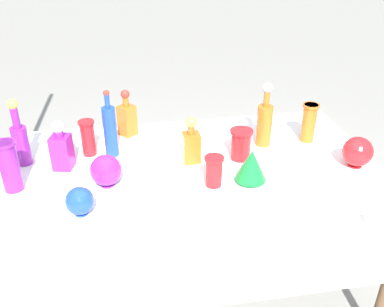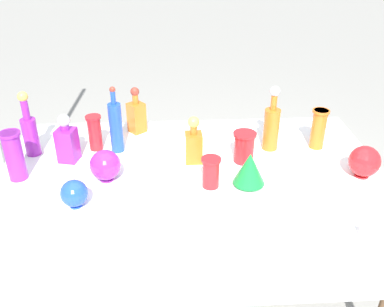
{
  "view_description": "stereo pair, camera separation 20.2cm",
  "coord_description": "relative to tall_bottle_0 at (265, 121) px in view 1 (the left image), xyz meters",
  "views": [
    {
      "loc": [
        -0.3,
        -1.73,
        1.85
      ],
      "look_at": [
        0.0,
        0.0,
        0.86
      ],
      "focal_mm": 40.0,
      "sensor_mm": 36.0,
      "label": 1
    },
    {
      "loc": [
        -0.1,
        -1.76,
        1.85
      ],
      "look_at": [
        0.0,
        0.0,
        0.86
      ],
      "focal_mm": 40.0,
      "sensor_mm": 36.0,
      "label": 2
    }
  ],
  "objects": [
    {
      "name": "ground_plane",
      "position": [
        -0.42,
        -0.21,
        -0.9
      ],
      "size": [
        40.0,
        40.0,
        0.0
      ],
      "primitive_type": "plane",
      "color": "gray"
    },
    {
      "name": "display_table",
      "position": [
        -0.42,
        -0.24,
        -0.19
      ],
      "size": [
        1.86,
        1.17,
        0.76
      ],
      "color": "white",
      "rests_on": "ground"
    },
    {
      "name": "tall_bottle_0",
      "position": [
        0.0,
        0.0,
        0.0
      ],
      "size": [
        0.08,
        0.08,
        0.35
      ],
      "color": "orange",
      "rests_on": "display_table"
    },
    {
      "name": "tall_bottle_1",
      "position": [
        -1.23,
        0.01,
        -0.0
      ],
      "size": [
        0.08,
        0.08,
        0.34
      ],
      "color": "purple",
      "rests_on": "display_table"
    },
    {
      "name": "tall_bottle_2",
      "position": [
        -0.8,
        0.02,
        0.01
      ],
      "size": [
        0.07,
        0.07,
        0.35
      ],
      "color": "blue",
      "rests_on": "display_table"
    },
    {
      "name": "square_decanter_0",
      "position": [
        -1.04,
        -0.07,
        -0.03
      ],
      "size": [
        0.11,
        0.11,
        0.25
      ],
      "color": "purple",
      "rests_on": "display_table"
    },
    {
      "name": "square_decanter_1",
      "position": [
        -0.71,
        0.24,
        -0.03
      ],
      "size": [
        0.11,
        0.11,
        0.27
      ],
      "color": "orange",
      "rests_on": "display_table"
    },
    {
      "name": "square_decanter_2",
      "position": [
        -0.41,
        -0.11,
        -0.04
      ],
      "size": [
        0.09,
        0.09,
        0.24
      ],
      "color": "orange",
      "rests_on": "display_table"
    },
    {
      "name": "slender_vase_0",
      "position": [
        -0.35,
        -0.34,
        -0.06
      ],
      "size": [
        0.09,
        0.09,
        0.15
      ],
      "color": "red",
      "rests_on": "display_table"
    },
    {
      "name": "slender_vase_1",
      "position": [
        -0.16,
        -0.13,
        -0.05
      ],
      "size": [
        0.12,
        0.12,
        0.16
      ],
      "color": "red",
      "rests_on": "display_table"
    },
    {
      "name": "slender_vase_2",
      "position": [
        -0.92,
        0.05,
        -0.03
      ],
      "size": [
        0.08,
        0.08,
        0.19
      ],
      "color": "red",
      "rests_on": "display_table"
    },
    {
      "name": "slender_vase_3",
      "position": [
        -1.24,
        -0.22,
        -0.01
      ],
      "size": [
        0.1,
        0.1,
        0.24
      ],
      "color": "purple",
      "rests_on": "display_table"
    },
    {
      "name": "slender_vase_4",
      "position": [
        0.25,
        0.0,
        -0.02
      ],
      "size": [
        0.09,
        0.09,
        0.21
      ],
      "color": "orange",
      "rests_on": "display_table"
    },
    {
      "name": "fluted_vase_0",
      "position": [
        -0.17,
        -0.34,
        -0.05
      ],
      "size": [
        0.15,
        0.15,
        0.16
      ],
      "color": "#198C38",
      "rests_on": "display_table"
    },
    {
      "name": "round_bowl_0",
      "position": [
        -0.83,
        -0.26,
        -0.06
      ],
      "size": [
        0.14,
        0.14,
        0.15
      ],
      "color": "purple",
      "rests_on": "display_table"
    },
    {
      "name": "round_bowl_1",
      "position": [
        0.38,
        -0.3,
        -0.06
      ],
      "size": [
        0.15,
        0.15,
        0.15
      ],
      "color": "red",
      "rests_on": "display_table"
    },
    {
      "name": "round_bowl_2",
      "position": [
        -0.93,
        -0.46,
        -0.07
      ],
      "size": [
        0.12,
        0.12,
        0.12
      ],
      "color": "blue",
      "rests_on": "display_table"
    },
    {
      "name": "price_tag_left",
      "position": [
        0.22,
        -0.72,
        -0.11
      ],
      "size": [
        0.06,
        0.03,
        0.05
      ],
      "primitive_type": "cube",
      "rotation": [
        -0.21,
        0.0,
        -0.22
      ],
      "color": "white",
      "rests_on": "display_table"
    },
    {
      "name": "price_tag_center",
      "position": [
        -0.18,
        -0.73,
        -0.11
      ],
      "size": [
        0.05,
        0.02,
        0.04
      ],
      "primitive_type": "cube",
      "rotation": [
        -0.21,
        0.0,
        0.19
      ],
      "color": "white",
      "rests_on": "display_table"
    },
    {
      "name": "cardboard_box_behind_left",
      "position": [
        -0.76,
        0.97,
        -0.74
      ],
      "size": [
        0.48,
        0.3,
        0.39
      ],
      "color": "tan",
      "rests_on": "ground"
    }
  ]
}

